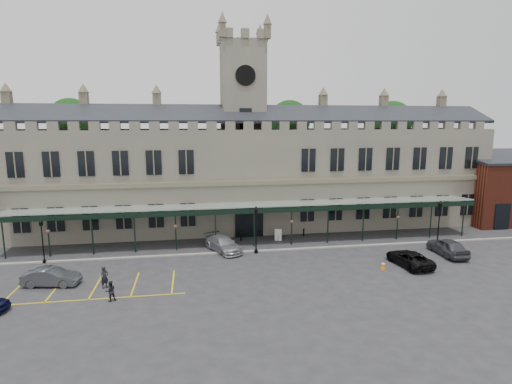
{
  "coord_description": "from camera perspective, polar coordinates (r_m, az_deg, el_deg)",
  "views": [
    {
      "loc": [
        -6.21,
        -32.45,
        12.85
      ],
      "look_at": [
        0.0,
        6.0,
        6.0
      ],
      "focal_mm": 28.0,
      "sensor_mm": 36.0,
      "label": 1
    }
  ],
  "objects": [
    {
      "name": "lamp_post_mid",
      "position": [
        39.3,
        0.01,
        -4.77
      ],
      "size": [
        0.45,
        0.45,
        4.8
      ],
      "color": "black",
      "rests_on": "ground"
    },
    {
      "name": "tree_behind_right",
      "position": [
        64.91,
        18.83,
        9.42
      ],
      "size": [
        6.0,
        6.0,
        16.0
      ],
      "color": "#332314",
      "rests_on": "ground"
    },
    {
      "name": "sign_board",
      "position": [
        44.0,
        3.19,
        -6.16
      ],
      "size": [
        0.74,
        0.28,
        1.31
      ],
      "rotation": [
        0.0,
        0.0,
        -0.31
      ],
      "color": "black",
      "rests_on": "ground"
    },
    {
      "name": "person_b",
      "position": [
        31.61,
        -20.08,
        -13.15
      ],
      "size": [
        0.9,
        0.81,
        1.51
      ],
      "primitive_type": "imported",
      "rotation": [
        0.0,
        0.0,
        3.53
      ],
      "color": "black",
      "rests_on": "ground"
    },
    {
      "name": "tree_behind_mid",
      "position": [
        59.18,
        4.79,
        9.91
      ],
      "size": [
        6.0,
        6.0,
        16.0
      ],
      "color": "#332314",
      "rests_on": "ground"
    },
    {
      "name": "car_van",
      "position": [
        39.13,
        21.04,
        -8.83
      ],
      "size": [
        2.81,
        5.15,
        1.37
      ],
      "primitive_type": "imported",
      "rotation": [
        0.0,
        0.0,
        3.26
      ],
      "color": "black",
      "rests_on": "ground"
    },
    {
      "name": "car_left_b",
      "position": [
        36.25,
        -27.21,
        -10.73
      ],
      "size": [
        4.5,
        2.11,
        1.43
      ],
      "primitive_type": "imported",
      "rotation": [
        0.0,
        0.0,
        1.43
      ],
      "color": "#3B3E44",
      "rests_on": "ground"
    },
    {
      "name": "bollard_right",
      "position": [
        45.99,
        6.83,
        -5.75
      ],
      "size": [
        0.16,
        0.16,
        0.89
      ],
      "primitive_type": "cylinder",
      "color": "black",
      "rests_on": "ground"
    },
    {
      "name": "ground",
      "position": [
        35.45,
        1.58,
        -11.28
      ],
      "size": [
        140.0,
        140.0,
        0.0
      ],
      "primitive_type": "plane",
      "color": "#29292C"
    },
    {
      "name": "person_a",
      "position": [
        34.0,
        -20.82,
        -11.33
      ],
      "size": [
        0.76,
        0.74,
        1.75
      ],
      "primitive_type": "imported",
      "rotation": [
        0.0,
        0.0,
        0.73
      ],
      "color": "black",
      "rests_on": "ground"
    },
    {
      "name": "station_building",
      "position": [
        49.17,
        -1.84,
        2.51
      ],
      "size": [
        60.0,
        10.36,
        17.3
      ],
      "color": "#666155",
      "rests_on": "ground"
    },
    {
      "name": "kerb",
      "position": [
        40.52,
        0.11,
        -8.42
      ],
      "size": [
        60.0,
        0.4,
        0.12
      ],
      "primitive_type": "cube",
      "color": "gray",
      "rests_on": "ground"
    },
    {
      "name": "parking_markings",
      "position": [
        34.4,
        -22.1,
        -12.73
      ],
      "size": [
        16.0,
        6.0,
        0.01
      ],
      "primitive_type": null,
      "color": "gold",
      "rests_on": "ground"
    },
    {
      "name": "clock_tower",
      "position": [
        48.84,
        -1.9,
        10.28
      ],
      "size": [
        5.6,
        5.6,
        24.8
      ],
      "color": "#666155",
      "rests_on": "ground"
    },
    {
      "name": "brick_annex",
      "position": [
        61.28,
        31.98,
        0.3
      ],
      "size": [
        12.4,
        8.36,
        9.23
      ],
      "color": "maroon",
      "rests_on": "ground"
    },
    {
      "name": "lamp_post_left",
      "position": [
        41.55,
        -28.23,
        -5.69
      ],
      "size": [
        0.4,
        0.4,
        4.19
      ],
      "color": "black",
      "rests_on": "ground"
    },
    {
      "name": "lamp_post_right",
      "position": [
        46.41,
        24.71,
        -3.43
      ],
      "size": [
        0.45,
        0.45,
        4.76
      ],
      "color": "black",
      "rests_on": "ground"
    },
    {
      "name": "tree_behind_left",
      "position": [
        59.58,
        -24.87,
        9.03
      ],
      "size": [
        6.0,
        6.0,
        16.0
      ],
      "color": "#332314",
      "rests_on": "ground"
    },
    {
      "name": "car_right_a",
      "position": [
        43.53,
        25.69,
        -7.06
      ],
      "size": [
        2.1,
        4.95,
        1.67
      ],
      "primitive_type": "imported",
      "rotation": [
        0.0,
        0.0,
        3.11
      ],
      "color": "#3B3E44",
      "rests_on": "ground"
    },
    {
      "name": "car_taxi",
      "position": [
        40.58,
        -4.7,
        -7.41
      ],
      "size": [
        4.1,
        5.54,
        1.49
      ],
      "primitive_type": "imported",
      "rotation": [
        0.0,
        0.0,
        0.45
      ],
      "color": "#96999D",
      "rests_on": "ground"
    },
    {
      "name": "traffic_cone",
      "position": [
        37.57,
        17.71,
        -9.93
      ],
      "size": [
        0.47,
        0.47,
        0.75
      ],
      "rotation": [
        0.0,
        0.0,
        0.12
      ],
      "color": "orange",
      "rests_on": "ground"
    },
    {
      "name": "canopy",
      "position": [
        41.72,
        -0.32,
        -4.53
      ],
      "size": [
        50.0,
        4.1,
        4.3
      ],
      "color": "#8C9E93",
      "rests_on": "ground"
    },
    {
      "name": "bollard_left",
      "position": [
        44.02,
        -2.15,
        -6.41
      ],
      "size": [
        0.15,
        0.15,
        0.87
      ],
      "primitive_type": "cylinder",
      "color": "black",
      "rests_on": "ground"
    }
  ]
}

